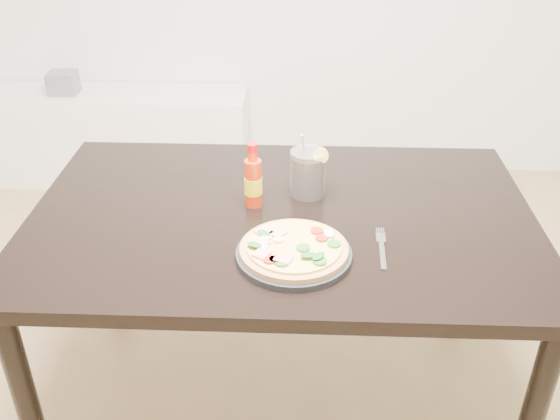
{
  "coord_description": "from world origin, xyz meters",
  "views": [
    {
      "loc": [
        0.21,
        -1.04,
        1.64
      ],
      "look_at": [
        0.15,
        0.33,
        0.83
      ],
      "focal_mm": 40.0,
      "sensor_mm": 36.0,
      "label": 1
    }
  ],
  "objects_px": {
    "dining_table": "(282,238)",
    "fork": "(382,247)",
    "pizza": "(293,248)",
    "cola_cup": "(308,174)",
    "hot_sauce_bottle": "(253,182)",
    "media_console": "(119,136)",
    "plate": "(294,254)"
  },
  "relations": [
    {
      "from": "pizza",
      "to": "cola_cup",
      "type": "bearing_deg",
      "value": 83.96
    },
    {
      "from": "fork",
      "to": "media_console",
      "type": "bearing_deg",
      "value": 126.78
    },
    {
      "from": "plate",
      "to": "cola_cup",
      "type": "height_order",
      "value": "cola_cup"
    },
    {
      "from": "plate",
      "to": "pizza",
      "type": "xyz_separation_m",
      "value": [
        -0.0,
        -0.0,
        0.02
      ]
    },
    {
      "from": "fork",
      "to": "media_console",
      "type": "height_order",
      "value": "fork"
    },
    {
      "from": "dining_table",
      "to": "fork",
      "type": "bearing_deg",
      "value": -31.85
    },
    {
      "from": "pizza",
      "to": "fork",
      "type": "xyz_separation_m",
      "value": [
        0.22,
        0.05,
        -0.02
      ]
    },
    {
      "from": "cola_cup",
      "to": "media_console",
      "type": "bearing_deg",
      "value": 124.26
    },
    {
      "from": "dining_table",
      "to": "cola_cup",
      "type": "bearing_deg",
      "value": 57.66
    },
    {
      "from": "plate",
      "to": "pizza",
      "type": "relative_size",
      "value": 1.07
    },
    {
      "from": "cola_cup",
      "to": "dining_table",
      "type": "bearing_deg",
      "value": -122.34
    },
    {
      "from": "plate",
      "to": "hot_sauce_bottle",
      "type": "distance_m",
      "value": 0.29
    },
    {
      "from": "dining_table",
      "to": "cola_cup",
      "type": "xyz_separation_m",
      "value": [
        0.07,
        0.11,
        0.15
      ]
    },
    {
      "from": "plate",
      "to": "media_console",
      "type": "relative_size",
      "value": 0.21
    },
    {
      "from": "plate",
      "to": "fork",
      "type": "xyz_separation_m",
      "value": [
        0.22,
        0.05,
        -0.01
      ]
    },
    {
      "from": "dining_table",
      "to": "hot_sauce_bottle",
      "type": "relative_size",
      "value": 7.38
    },
    {
      "from": "cola_cup",
      "to": "fork",
      "type": "bearing_deg",
      "value": -55.46
    },
    {
      "from": "pizza",
      "to": "fork",
      "type": "bearing_deg",
      "value": 13.11
    },
    {
      "from": "media_console",
      "to": "pizza",
      "type": "bearing_deg",
      "value": -61.59
    },
    {
      "from": "pizza",
      "to": "fork",
      "type": "distance_m",
      "value": 0.23
    },
    {
      "from": "dining_table",
      "to": "fork",
      "type": "distance_m",
      "value": 0.32
    },
    {
      "from": "pizza",
      "to": "dining_table",
      "type": "bearing_deg",
      "value": 99.77
    },
    {
      "from": "hot_sauce_bottle",
      "to": "fork",
      "type": "xyz_separation_m",
      "value": [
        0.34,
        -0.2,
        -0.07
      ]
    },
    {
      "from": "dining_table",
      "to": "pizza",
      "type": "height_order",
      "value": "pizza"
    },
    {
      "from": "dining_table",
      "to": "media_console",
      "type": "relative_size",
      "value": 1.0
    },
    {
      "from": "dining_table",
      "to": "plate",
      "type": "bearing_deg",
      "value": -79.86
    },
    {
      "from": "hot_sauce_bottle",
      "to": "cola_cup",
      "type": "height_order",
      "value": "cola_cup"
    },
    {
      "from": "fork",
      "to": "pizza",
      "type": "bearing_deg",
      "value": -164.42
    },
    {
      "from": "dining_table",
      "to": "media_console",
      "type": "xyz_separation_m",
      "value": [
        -0.95,
        1.62,
        -0.42
      ]
    },
    {
      "from": "cola_cup",
      "to": "media_console",
      "type": "relative_size",
      "value": 0.14
    },
    {
      "from": "dining_table",
      "to": "pizza",
      "type": "relative_size",
      "value": 5.21
    },
    {
      "from": "fork",
      "to": "dining_table",
      "type": "bearing_deg",
      "value": 150.62
    }
  ]
}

